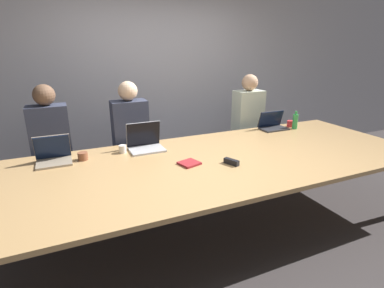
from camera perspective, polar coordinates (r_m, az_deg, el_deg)
name	(u,v)px	position (r m, az deg, el deg)	size (l,w,h in m)	color
ground_plane	(210,228)	(3.25, 3.44, -15.73)	(24.00, 24.00, 0.00)	#383333
curtain_wall	(153,76)	(4.41, -7.38, 12.77)	(12.00, 0.06, 2.80)	#9999A3
conference_table	(211,164)	(2.91, 3.71, -3.80)	(4.34, 1.60, 0.77)	tan
laptop_far_midleft	(145,142)	(3.19, -8.91, 0.43)	(0.36, 0.28, 0.28)	#B7B7BC
person_far_midleft	(131,144)	(3.61, -11.48, -0.05)	(0.40, 0.24, 1.44)	#2D2D38
cup_far_midleft	(123,149)	(3.13, -13.08, -0.94)	(0.07, 0.07, 0.08)	white
laptop_far_left	(53,155)	(3.08, -24.91, -1.86)	(0.31, 0.26, 0.26)	gray
person_far_left	(53,152)	(3.61, -24.98, -1.43)	(0.40, 0.24, 1.44)	#2D2D38
cup_far_left	(83,156)	(3.05, -20.07, -2.19)	(0.09, 0.09, 0.08)	brown
laptop_far_right	(272,124)	(4.06, 15.06, 3.74)	(0.36, 0.23, 0.23)	#333338
person_far_right	(247,127)	(4.35, 10.47, 3.21)	(0.40, 0.24, 1.44)	#2D2D38
cup_far_right	(290,124)	(4.24, 18.16, 3.70)	(0.08, 0.08, 0.08)	red
bottle_far_right	(295,121)	(4.14, 19.06, 4.12)	(0.07, 0.07, 0.23)	green
stapler	(231,162)	(2.79, 7.51, -3.39)	(0.10, 0.16, 0.05)	black
notebook	(189,163)	(2.77, -0.53, -3.68)	(0.21, 0.21, 0.02)	maroon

